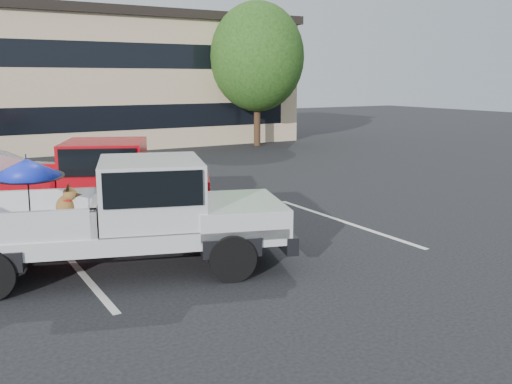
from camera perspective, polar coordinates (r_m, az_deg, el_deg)
ground at (r=9.86m, az=2.45°, el=-7.62°), size 90.00×90.00×0.00m
stripe_left at (r=10.53m, az=-17.72°, el=-6.90°), size 0.12×5.00×0.01m
stripe_right at (r=13.11m, az=8.74°, el=-2.94°), size 0.12×5.00×0.01m
motel_building at (r=29.67m, az=-16.97°, el=10.80°), size 20.40×8.40×6.30m
tree_right at (r=27.69m, az=0.12°, el=13.35°), size 4.46×4.46×6.78m
tree_back at (r=33.72m, az=-11.57°, el=13.10°), size 4.68×4.68×7.11m
silver_pickup at (r=9.74m, az=-11.76°, el=-1.65°), size 6.02×3.61×2.06m
red_pickup at (r=12.76m, az=-15.52°, el=1.11°), size 6.03×4.12×1.88m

